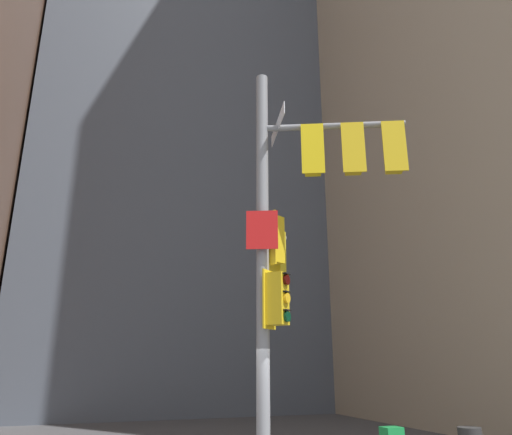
% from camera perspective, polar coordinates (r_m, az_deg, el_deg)
% --- Properties ---
extents(building_mid_block, '(17.78, 17.78, 42.19)m').
position_cam_1_polar(building_mid_block, '(36.12, -8.07, 14.47)').
color(building_mid_block, '#4C5460').
rests_on(building_mid_block, ground).
extents(signal_pole_assembly, '(3.23, 2.80, 8.48)m').
position_cam_1_polar(signal_pole_assembly, '(9.87, 4.62, -1.14)').
color(signal_pole_assembly, gray).
rests_on(signal_pole_assembly, ground).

